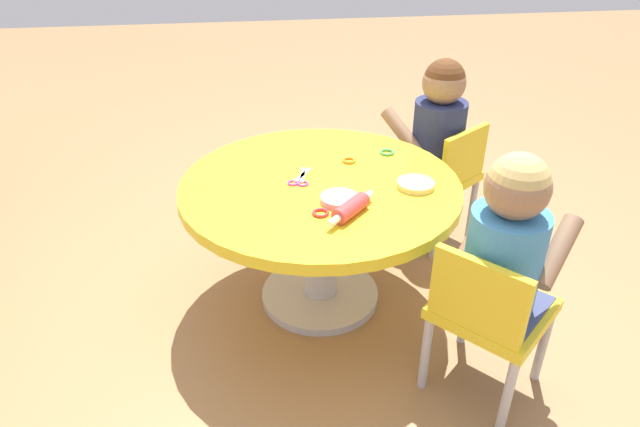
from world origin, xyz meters
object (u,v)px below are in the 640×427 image
Objects in this scene: craft_table at (320,210)px; seated_child_right at (438,122)px; child_chair_left at (488,313)px; rolling_pin at (351,208)px; craft_scissors at (300,180)px; seated_child_left at (507,241)px; child_chair_right at (440,176)px.

craft_table is 0.67m from seated_child_right.
rolling_pin is at bearing 51.46° from child_chair_left.
seated_child_right reaches higher than craft_table.
seated_child_right is 3.58× the size of craft_scissors.
seated_child_left is at bearing -137.38° from craft_table.
seated_child_right is at bearing -7.76° from child_chair_left.
child_chair_left is 1.05× the size of seated_child_right.
seated_child_left is 2.81× the size of rolling_pin.
craft_scissors is at bearing 45.30° from seated_child_left.
seated_child_left is 0.87m from child_chair_right.
seated_child_right is (0.03, 0.02, 0.23)m from child_chair_right.
craft_scissors is (0.02, 0.07, 0.11)m from craft_table.
craft_table is 6.68× the size of craft_scissors.
child_chair_left is at bearing 170.46° from child_chair_right.
craft_scissors is (-0.36, 0.60, -0.04)m from seated_child_right.
seated_child_left is 0.72m from craft_scissors.
seated_child_left is at bearing 173.94° from seated_child_right.
seated_child_left is at bearing -134.70° from craft_scissors.
seated_child_right is 0.77m from rolling_pin.
craft_table is 1.78× the size of child_chair_left.
child_chair_left is 1.05× the size of seated_child_left.
rolling_pin is 0.28m from craft_scissors.
child_chair_right is 2.96× the size of rolling_pin.
child_chair_right is at bearing -40.77° from rolling_pin.
craft_scissors is (0.25, 0.13, -0.02)m from rolling_pin.
child_chair_left is 3.76× the size of craft_scissors.
seated_child_right reaches higher than child_chair_right.
child_chair_right is (0.86, -0.14, 0.00)m from child_chair_left.
child_chair_left and child_chair_right have the same top height.
child_chair_right is 1.05× the size of seated_child_right.
craft_scissors is at bearing 42.11° from child_chair_left.
seated_child_left is at bearing 172.15° from child_chair_right.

